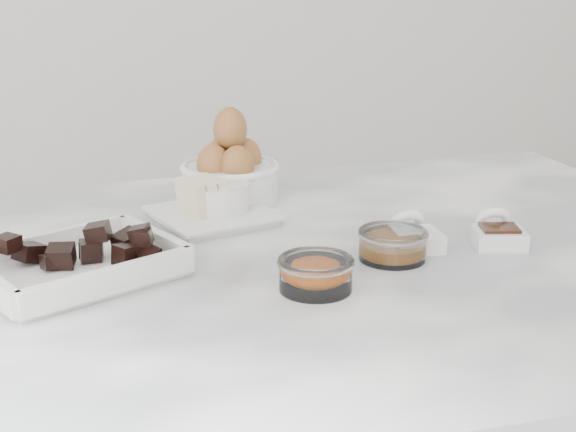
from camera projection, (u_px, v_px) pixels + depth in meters
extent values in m
cube|color=white|center=(279.00, 272.00, 0.97)|extent=(1.20, 0.80, 0.04)
cube|color=white|center=(78.00, 273.00, 0.90)|extent=(0.25, 0.22, 0.01)
cube|color=white|center=(213.00, 218.00, 1.09)|extent=(0.16, 0.16, 0.01)
cube|color=white|center=(213.00, 213.00, 1.09)|extent=(0.18, 0.18, 0.00)
cylinder|color=white|center=(218.00, 202.00, 1.09)|extent=(0.09, 0.09, 0.05)
cylinder|color=white|center=(218.00, 187.00, 1.08)|extent=(0.07, 0.07, 0.01)
cylinder|color=white|center=(230.00, 184.00, 1.17)|extent=(0.14, 0.14, 0.06)
torus|color=white|center=(230.00, 167.00, 1.16)|extent=(0.15, 0.15, 0.01)
ellipsoid|color=brown|center=(249.00, 160.00, 1.17)|extent=(0.05, 0.05, 0.06)
ellipsoid|color=brown|center=(210.00, 164.00, 1.15)|extent=(0.05, 0.05, 0.06)
ellipsoid|color=brown|center=(228.00, 158.00, 1.19)|extent=(0.05, 0.05, 0.06)
ellipsoid|color=brown|center=(231.00, 167.00, 1.13)|extent=(0.05, 0.05, 0.06)
ellipsoid|color=brown|center=(230.00, 129.00, 1.15)|extent=(0.05, 0.05, 0.06)
cylinder|color=white|center=(392.00, 246.00, 0.95)|extent=(0.08, 0.08, 0.03)
torus|color=white|center=(393.00, 233.00, 0.94)|extent=(0.08, 0.08, 0.01)
cylinder|color=#CA630E|center=(392.00, 250.00, 0.95)|extent=(0.06, 0.06, 0.01)
cylinder|color=white|center=(316.00, 275.00, 0.86)|extent=(0.08, 0.08, 0.03)
torus|color=white|center=(316.00, 262.00, 0.86)|extent=(0.08, 0.08, 0.01)
ellipsoid|color=orange|center=(316.00, 274.00, 0.86)|extent=(0.05, 0.05, 0.02)
cube|color=white|center=(499.00, 238.00, 0.99)|extent=(0.07, 0.06, 0.02)
cube|color=black|center=(500.00, 228.00, 0.99)|extent=(0.05, 0.05, 0.00)
torus|color=white|center=(493.00, 220.00, 1.02)|extent=(0.05, 0.05, 0.04)
cube|color=white|center=(415.00, 241.00, 0.98)|extent=(0.07, 0.06, 0.02)
cube|color=white|center=(416.00, 231.00, 0.98)|extent=(0.05, 0.04, 0.00)
torus|color=white|center=(407.00, 223.00, 1.01)|extent=(0.05, 0.04, 0.05)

